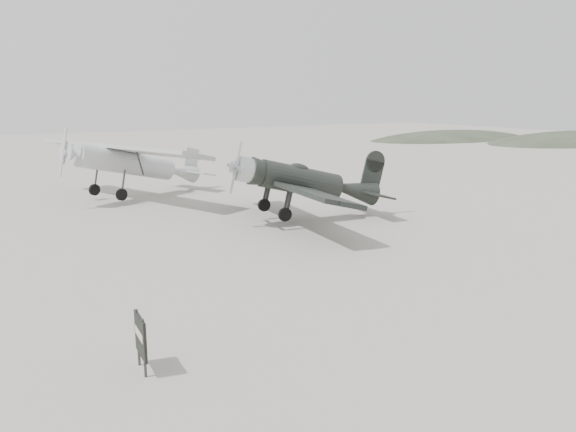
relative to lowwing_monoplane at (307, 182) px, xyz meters
name	(u,v)px	position (x,y,z in m)	size (l,w,h in m)	color
ground	(312,276)	(-4.35, -6.90, -1.82)	(160.00, 160.00, 0.00)	gray
hill_northeast	(452,139)	(45.65, 33.10, -1.82)	(32.00, 16.00, 5.20)	#2E3929
lowwing_monoplane	(307,182)	(0.00, 0.00, 0.00)	(7.66, 10.71, 3.44)	black
highwing_monoplane	(131,158)	(-5.10, 10.15, 0.44)	(9.13, 12.62, 3.62)	#AFB1B4
sign_board	(141,337)	(-10.94, -10.32, -1.06)	(0.13, 0.88, 1.27)	#333333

